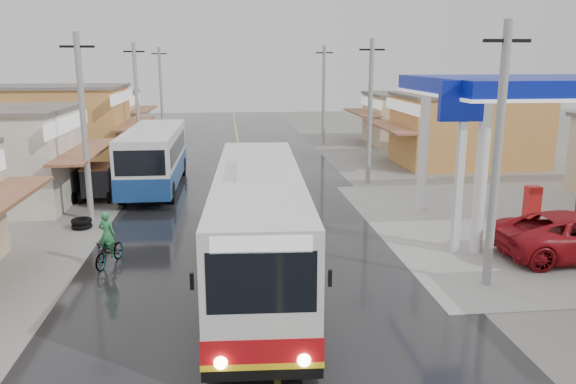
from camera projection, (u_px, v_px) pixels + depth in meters
name	position (u px, v px, depth m)	size (l,w,h in m)	color
ground	(263.00, 295.00, 16.83)	(120.00, 120.00, 0.00)	slate
road	(245.00, 186.00, 31.34)	(12.00, 90.00, 0.02)	black
centre_line	(245.00, 185.00, 31.34)	(0.15, 90.00, 0.01)	#D8CC4C
shopfronts_left	(21.00, 180.00, 32.85)	(11.00, 44.00, 5.20)	tan
shopfronts_right	(527.00, 191.00, 30.04)	(11.00, 44.00, 4.80)	#B7B1A0
utility_poles_left	(120.00, 185.00, 31.56)	(1.60, 50.00, 8.00)	gray
utility_poles_right	(368.00, 183.00, 32.09)	(1.60, 36.00, 8.00)	gray
coach_bus	(259.00, 225.00, 17.40)	(3.34, 12.49, 3.87)	silver
second_bus	(154.00, 157.00, 30.28)	(2.76, 9.79, 3.24)	silver
cyclist	(109.00, 247.00, 19.10)	(1.15, 1.92, 1.95)	black
tricycle_near	(97.00, 180.00, 28.05)	(1.62, 2.28, 1.74)	#26262D
tricycle_far	(68.00, 180.00, 28.09)	(1.84, 2.49, 1.75)	#26262D
tyre_stack	(82.00, 223.00, 23.40)	(0.85, 0.85, 0.44)	black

